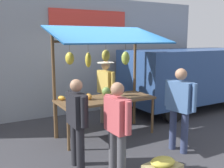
% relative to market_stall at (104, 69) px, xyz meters
% --- Properties ---
extents(ground_plane, '(40.00, 40.00, 0.00)m').
position_rel_market_stall_xyz_m(ground_plane, '(-0.01, 0.04, -1.54)').
color(ground_plane, '#38383D').
extents(street_backdrop, '(9.00, 0.30, 3.40)m').
position_rel_market_stall_xyz_m(street_backdrop, '(0.05, -2.15, 0.16)').
color(street_backdrop, '#8C939E').
rests_on(street_backdrop, ground).
extents(market_stall, '(2.50, 1.46, 2.50)m').
position_rel_market_stall_xyz_m(market_stall, '(0.00, 0.00, 0.00)').
color(market_stall, brown).
rests_on(market_stall, ground).
extents(vendor_with_sunhat, '(0.43, 0.70, 1.65)m').
position_rel_market_stall_xyz_m(vendor_with_sunhat, '(-0.41, -0.71, -0.56)').
color(vendor_with_sunhat, '#726656').
rests_on(vendor_with_sunhat, ground).
extents(shopper_in_striped_shirt, '(0.32, 0.69, 1.65)m').
position_rel_market_stall_xyz_m(shopper_in_striped_shirt, '(-0.86, 1.51, -0.58)').
color(shopper_in_striped_shirt, navy).
rests_on(shopper_in_striped_shirt, ground).
extents(shopper_with_shopping_bag, '(0.23, 0.67, 1.56)m').
position_rel_market_stall_xyz_m(shopper_with_shopping_bag, '(0.72, 1.81, -0.65)').
color(shopper_with_shopping_bag, '#4C4C51').
rests_on(shopper_with_shopping_bag, ground).
extents(shopper_in_grey_tee, '(0.22, 0.67, 1.55)m').
position_rel_market_stall_xyz_m(shopper_in_grey_tee, '(1.15, 1.19, -0.65)').
color(shopper_in_grey_tee, '#232328').
rests_on(shopper_in_grey_tee, ground).
extents(parked_van, '(4.44, 1.94, 1.88)m').
position_rel_market_stall_xyz_m(parked_van, '(-3.35, -0.81, -0.42)').
color(parked_van, '#2D4C84').
rests_on(parked_van, ground).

